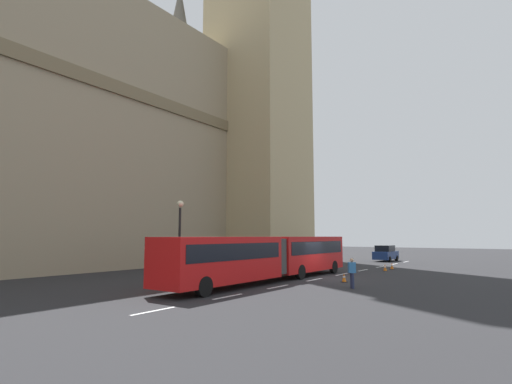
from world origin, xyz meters
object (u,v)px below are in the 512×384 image
(sedan_lead, at_px, (386,253))
(traffic_cone_middle, at_px, (385,268))
(street_lamp, at_px, (180,234))
(articulated_bus, at_px, (269,254))
(traffic_cone_west, at_px, (344,278))
(pedestrian_near_cones, at_px, (352,272))
(traffic_cone_east, at_px, (392,266))

(sedan_lead, relative_size, traffic_cone_middle, 7.59)
(street_lamp, bearing_deg, articulated_bus, -50.24)
(sedan_lead, relative_size, traffic_cone_west, 7.59)
(sedan_lead, distance_m, pedestrian_near_cones, 26.21)
(traffic_cone_west, bearing_deg, traffic_cone_middle, 2.29)
(articulated_bus, bearing_deg, sedan_lead, 0.54)
(traffic_cone_west, relative_size, traffic_cone_middle, 1.00)
(sedan_lead, bearing_deg, articulated_bus, -179.46)
(sedan_lead, xyz_separation_m, street_lamp, (-29.06, 4.27, 2.14))
(articulated_bus, bearing_deg, street_lamp, 129.76)
(sedan_lead, relative_size, street_lamp, 0.83)
(articulated_bus, relative_size, street_lamp, 3.48)
(traffic_cone_east, xyz_separation_m, pedestrian_near_cones, (-14.32, -2.02, 0.63))
(articulated_bus, distance_m, pedestrian_near_cones, 5.85)
(sedan_lead, xyz_separation_m, traffic_cone_west, (-22.89, -4.42, -0.63))
(street_lamp, relative_size, pedestrian_near_cones, 3.12)
(traffic_cone_west, distance_m, street_lamp, 11.01)
(sedan_lead, height_order, street_lamp, street_lamp)
(traffic_cone_middle, xyz_separation_m, street_lamp, (-15.85, 8.30, 2.77))
(traffic_cone_middle, distance_m, traffic_cone_east, 2.02)
(street_lamp, bearing_deg, sedan_lead, -8.36)
(traffic_cone_middle, distance_m, street_lamp, 18.11)
(traffic_cone_west, xyz_separation_m, pedestrian_near_cones, (-2.62, -1.60, 0.63))
(traffic_cone_middle, height_order, pedestrian_near_cones, pedestrian_near_cones)
(articulated_bus, relative_size, traffic_cone_east, 31.62)
(articulated_bus, distance_m, sedan_lead, 25.33)
(sedan_lead, relative_size, pedestrian_near_cones, 2.60)
(traffic_cone_middle, relative_size, pedestrian_near_cones, 0.34)
(articulated_bus, height_order, street_lamp, street_lamp)
(traffic_cone_east, bearing_deg, traffic_cone_middle, -179.21)
(traffic_cone_east, xyz_separation_m, street_lamp, (-17.87, 8.28, 2.77))
(street_lamp, bearing_deg, traffic_cone_middle, -27.65)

